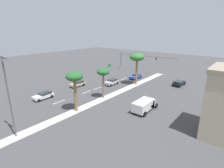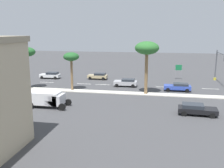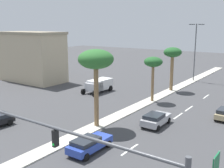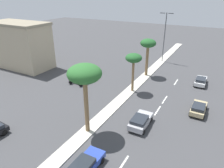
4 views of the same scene
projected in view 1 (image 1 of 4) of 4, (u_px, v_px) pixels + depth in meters
ground_plane at (110, 96)px, 38.72m from camera, size 160.00×160.00×0.00m
median_curb at (86, 107)px, 33.28m from camera, size 1.80×65.78×0.12m
lane_stripe_mid at (138, 74)px, 58.32m from camera, size 0.20×2.80×0.01m
lane_stripe_left at (124, 79)px, 52.32m from camera, size 0.20×2.80×0.01m
lane_stripe_leading at (98, 88)px, 43.91m from camera, size 0.20×2.80×0.01m
lane_stripe_far at (87, 92)px, 41.20m from camera, size 0.20×2.80×0.01m
lane_stripe_front at (59, 102)px, 35.53m from camera, size 0.20×2.80×0.01m
traffic_signal_gantry at (135, 59)px, 60.56m from camera, size 20.95×0.53×6.20m
directional_road_sign at (110, 67)px, 58.80m from camera, size 0.10×1.44×3.07m
palm_tree_far at (137, 58)px, 44.49m from camera, size 3.74×3.74×8.29m
palm_tree_leading at (103, 73)px, 35.93m from camera, size 2.61×2.61×6.36m
palm_tree_center at (74, 78)px, 29.72m from camera, size 2.94×2.94×7.16m
street_lamp_near at (8, 92)px, 22.07m from camera, size 2.90×0.24×10.95m
sedan_white_right at (44, 95)px, 37.02m from camera, size 1.97×4.29×1.38m
sedan_black_far at (179, 83)px, 45.87m from camera, size 2.27×4.66×1.32m
sedan_blue_trailing at (136, 76)px, 52.22m from camera, size 1.95×4.43×1.34m
sedan_tan_front at (78, 84)px, 45.18m from camera, size 1.96×4.07×1.34m
sedan_silver_center at (112, 82)px, 46.61m from camera, size 2.06×4.19×1.41m
box_truck at (144, 105)px, 31.33m from camera, size 2.50×5.62×2.07m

